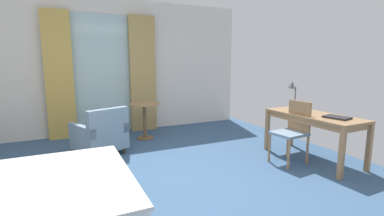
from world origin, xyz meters
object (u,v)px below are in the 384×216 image
object	(u,v)px
closed_book	(337,117)
armchair_by_window	(101,135)
desk_lamp	(293,91)
round_cafe_table	(145,113)
writing_desk	(314,120)
desk_chair	(293,129)

from	to	relation	value
closed_book	armchair_by_window	world-z (taller)	armchair_by_window
desk_lamp	round_cafe_table	size ratio (longest dim) A/B	0.70
closed_book	round_cafe_table	distance (m)	3.36
writing_desk	desk_lamp	distance (m)	0.56
writing_desk	armchair_by_window	bearing A→B (deg)	150.46
writing_desk	closed_book	world-z (taller)	closed_book
writing_desk	armchair_by_window	size ratio (longest dim) A/B	1.57
round_cafe_table	desk_chair	bearing A→B (deg)	-53.22
writing_desk	round_cafe_table	bearing A→B (deg)	131.78
writing_desk	closed_book	xyz separation A→B (m)	(0.03, -0.36, 0.10)
round_cafe_table	armchair_by_window	bearing A→B (deg)	-146.53
desk_chair	armchair_by_window	world-z (taller)	desk_chair
desk_lamp	armchair_by_window	world-z (taller)	desk_lamp
desk_chair	desk_lamp	world-z (taller)	desk_lamp
closed_book	round_cafe_table	world-z (taller)	closed_book
desk_chair	armchair_by_window	distance (m)	3.05
desk_chair	closed_book	bearing A→B (deg)	-45.71
writing_desk	desk_chair	bearing A→B (deg)	172.68
desk_chair	round_cafe_table	size ratio (longest dim) A/B	1.30
writing_desk	desk_lamp	xyz separation A→B (m)	(-0.08, 0.38, 0.41)
desk_lamp	armchair_by_window	xyz separation A→B (m)	(-2.86, 1.29, -0.72)
writing_desk	armchair_by_window	world-z (taller)	armchair_by_window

